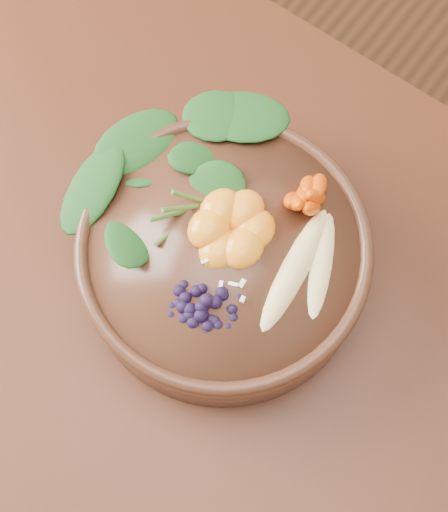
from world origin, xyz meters
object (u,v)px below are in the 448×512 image
Objects in this scene: stoneware_bowl at (224,259)px; mandarin_cluster at (232,223)px; kale_heap at (199,169)px; carrot_cluster at (302,173)px; dining_table at (175,346)px; blueberry_pile at (207,296)px; banana_halves at (310,262)px.

mandarin_cluster reaches higher than stoneware_bowl.
carrot_cluster is at bearing 29.33° from kale_heap.
stoneware_bowl is 3.15× the size of mandarin_cluster.
dining_table is 7.58× the size of kale_heap.
kale_heap is 0.11m from carrot_cluster.
kale_heap reaches higher than blueberry_pile.
stoneware_bowl is 2.16× the size of blueberry_pile.
mandarin_cluster is at bearing 170.25° from banana_halves.
mandarin_cluster is at bearing 102.47° from stoneware_bowl.
kale_heap reaches higher than stoneware_bowl.
mandarin_cluster is (0.00, 0.11, 0.20)m from dining_table.
dining_table is at bearing -92.37° from mandarin_cluster.
carrot_cluster reaches higher than stoneware_bowl.
blueberry_pile reaches higher than banana_halves.
carrot_cluster is (0.04, 0.19, 0.22)m from dining_table.
dining_table is 4.97× the size of stoneware_bowl.
banana_halves is (0.09, 0.03, 0.06)m from stoneware_bowl.
banana_halves is at bearing 53.01° from dining_table.
mandarin_cluster is (0.06, -0.03, -0.01)m from kale_heap.
carrot_cluster is at bearing 69.01° from mandarin_cluster.
dining_table is 0.25m from kale_heap.
blueberry_pile is at bearing -70.45° from mandarin_cluster.
banana_halves reaches higher than stoneware_bowl.
stoneware_bowl is (0.01, 0.09, 0.14)m from dining_table.
dining_table is at bearing -145.80° from banana_halves.
stoneware_bowl is 0.06m from mandarin_cluster.
carrot_cluster is at bearing 113.06° from banana_halves.
banana_halves reaches higher than dining_table.
blueberry_pile reaches higher than stoneware_bowl.
blueberry_pile is (0.09, -0.11, -0.00)m from kale_heap.
carrot_cluster is at bearing 75.12° from stoneware_bowl.
kale_heap is 0.07m from mandarin_cluster.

